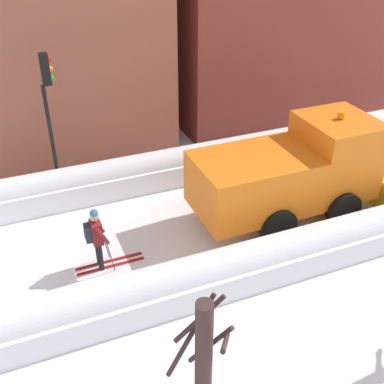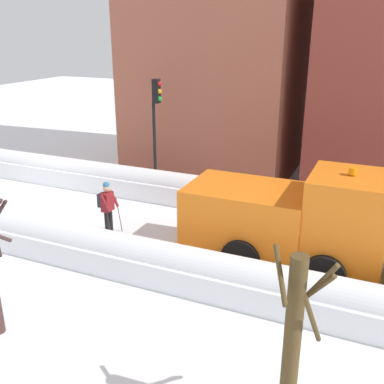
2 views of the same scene
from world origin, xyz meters
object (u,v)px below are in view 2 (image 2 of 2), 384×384
Objects in this scene: skier at (107,205)px; bare_tree_mid at (293,342)px; traffic_light_pole at (156,116)px; plow_truck at (293,218)px.

skier is 8.90m from bare_tree_mid.
traffic_light_pole is at bearing -176.06° from skier.
plow_truck is 3.31× the size of skier.
plow_truck is 7.47m from traffic_light_pole.
bare_tree_mid is at bearing 53.10° from skier.
plow_truck is 5.98m from skier.
traffic_light_pole is 1.39× the size of bare_tree_mid.
plow_truck is at bearing 92.59° from skier.
skier is at bearing -126.90° from bare_tree_mid.
bare_tree_mid is at bearing 38.29° from traffic_light_pole.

